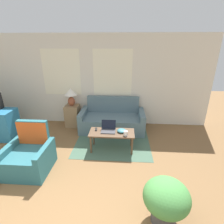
% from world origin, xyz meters
% --- Properties ---
extents(wall_back, '(6.92, 0.06, 2.60)m').
position_xyz_m(wall_back, '(-0.00, 3.77, 1.31)').
color(wall_back, silver).
rests_on(wall_back, ground_plane).
extents(rug, '(1.84, 1.89, 0.01)m').
position_xyz_m(rug, '(0.74, 2.76, 0.00)').
color(rug, '#476651').
rests_on(rug, ground_plane).
extents(couch, '(1.79, 0.86, 0.89)m').
position_xyz_m(couch, '(0.67, 3.33, 0.27)').
color(couch, slate).
rests_on(couch, ground_plane).
extents(armchair, '(0.81, 0.77, 0.92)m').
position_xyz_m(armchair, '(-0.82, 1.48, 0.27)').
color(armchair, '#2D6B75').
rests_on(armchair, ground_plane).
extents(side_table, '(0.39, 0.39, 0.64)m').
position_xyz_m(side_table, '(-0.52, 3.47, 0.32)').
color(side_table, '#937551').
rests_on(side_table, ground_plane).
extents(table_lamp, '(0.37, 0.37, 0.52)m').
position_xyz_m(table_lamp, '(-0.52, 3.47, 0.97)').
color(table_lamp, brown).
rests_on(table_lamp, side_table).
extents(coffee_table, '(1.02, 0.46, 0.45)m').
position_xyz_m(coffee_table, '(0.74, 2.26, 0.40)').
color(coffee_table, brown).
rests_on(coffee_table, ground_plane).
extents(laptop, '(0.33, 0.28, 0.23)m').
position_xyz_m(laptop, '(0.65, 2.32, 0.51)').
color(laptop, '#47474C').
rests_on(laptop, coffee_table).
extents(cup_navy, '(0.09, 0.09, 0.11)m').
position_xyz_m(cup_navy, '(1.05, 2.13, 0.51)').
color(cup_navy, white).
rests_on(cup_navy, coffee_table).
extents(snack_bowl, '(0.20, 0.20, 0.07)m').
position_xyz_m(snack_bowl, '(0.96, 2.29, 0.49)').
color(snack_bowl, teal).
rests_on(snack_bowl, coffee_table).
extents(tv_remote, '(0.06, 0.15, 0.02)m').
position_xyz_m(tv_remote, '(0.36, 2.36, 0.46)').
color(tv_remote, black).
rests_on(tv_remote, coffee_table).
extents(potted_plant, '(0.62, 0.62, 0.67)m').
position_xyz_m(potted_plant, '(1.58, 0.53, 0.40)').
color(potted_plant, '#4C4C4C').
rests_on(potted_plant, ground_plane).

